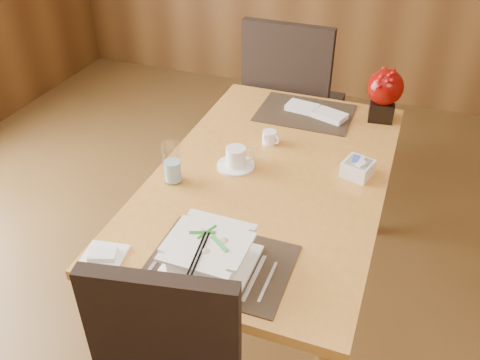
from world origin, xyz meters
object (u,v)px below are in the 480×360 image
(dining_table, at_px, (271,192))
(coffee_cup, at_px, (236,159))
(soup_setting, at_px, (209,254))
(far_chair, at_px, (291,99))
(creamer_jug, at_px, (269,137))
(sugar_caddy, at_px, (358,169))
(berry_decor, at_px, (384,92))
(water_glass, at_px, (172,163))
(bread_plate, at_px, (103,257))

(dining_table, height_order, coffee_cup, coffee_cup)
(soup_setting, height_order, far_chair, far_chair)
(creamer_jug, height_order, sugar_caddy, sugar_caddy)
(coffee_cup, distance_m, berry_decor, 0.81)
(creamer_jug, bearing_deg, dining_table, -46.63)
(coffee_cup, distance_m, far_chair, 0.97)
(dining_table, xyz_separation_m, sugar_caddy, (0.32, 0.10, 0.13))
(creamer_jug, relative_size, berry_decor, 0.33)
(far_chair, bearing_deg, sugar_caddy, 121.90)
(dining_table, distance_m, coffee_cup, 0.20)
(water_glass, bearing_deg, soup_setting, -50.88)
(water_glass, height_order, sugar_caddy, water_glass)
(bread_plate, height_order, far_chair, far_chair)
(dining_table, xyz_separation_m, soup_setting, (-0.03, -0.58, 0.15))
(bread_plate, bearing_deg, berry_decor, 60.69)
(water_glass, height_order, far_chair, far_chair)
(berry_decor, relative_size, bread_plate, 1.85)
(soup_setting, relative_size, water_glass, 1.65)
(dining_table, height_order, far_chair, far_chair)
(far_chair, bearing_deg, bread_plate, 84.53)
(creamer_jug, relative_size, far_chair, 0.07)
(far_chair, bearing_deg, water_glass, 82.77)
(water_glass, bearing_deg, dining_table, 28.14)
(water_glass, distance_m, berry_decor, 1.07)
(dining_table, relative_size, coffee_cup, 9.66)
(coffee_cup, xyz_separation_m, creamer_jug, (0.07, 0.23, -0.01))
(creamer_jug, bearing_deg, water_glass, -99.65)
(soup_setting, distance_m, bread_plate, 0.35)
(soup_setting, relative_size, bread_plate, 2.08)
(creamer_jug, distance_m, sugar_caddy, 0.42)
(water_glass, distance_m, sugar_caddy, 0.73)
(dining_table, xyz_separation_m, water_glass, (-0.35, -0.19, 0.18))
(berry_decor, height_order, far_chair, far_chair)
(sugar_caddy, xyz_separation_m, bread_plate, (-0.69, -0.76, -0.03))
(sugar_caddy, height_order, bread_plate, sugar_caddy)
(creamer_jug, bearing_deg, bread_plate, -84.62)
(soup_setting, distance_m, coffee_cup, 0.59)
(dining_table, relative_size, berry_decor, 6.07)
(dining_table, distance_m, far_chair, 0.97)
(creamer_jug, distance_m, bread_plate, 0.93)
(soup_setting, height_order, creamer_jug, soup_setting)
(sugar_caddy, bearing_deg, dining_table, -162.38)
(bread_plate, relative_size, far_chair, 0.12)
(creamer_jug, bearing_deg, berry_decor, 66.20)
(soup_setting, bearing_deg, water_glass, 129.83)
(coffee_cup, bearing_deg, bread_plate, -108.23)
(creamer_jug, xyz_separation_m, berry_decor, (0.43, 0.40, 0.11))
(water_glass, bearing_deg, bread_plate, -92.54)
(soup_setting, bearing_deg, berry_decor, 73.19)
(bread_plate, bearing_deg, dining_table, 60.75)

